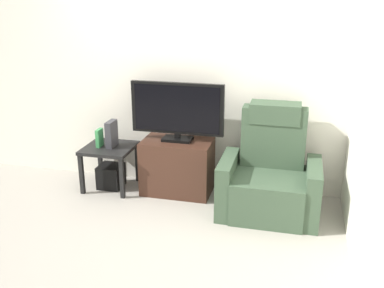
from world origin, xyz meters
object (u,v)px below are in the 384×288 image
game_console (112,134)px  book_upright (99,138)px  side_table (110,153)px  recliner_armchair (270,177)px  subwoofer_box (111,176)px  television (177,110)px  tv_stand (177,167)px

game_console → book_upright: bearing=-167.5°
book_upright → side_table: bearing=11.3°
book_upright → recliner_armchair: bearing=-3.8°
recliner_armchair → subwoofer_box: (-1.80, 0.15, -0.24)m
recliner_armchair → game_console: 1.79m
side_table → book_upright: (-0.10, -0.02, 0.18)m
subwoofer_box → game_console: game_console is taller
television → game_console: 0.80m
recliner_armchair → side_table: (-1.80, 0.15, 0.04)m
tv_stand → game_console: 0.81m
tv_stand → recliner_armchair: bearing=-11.5°
television → recliner_armchair: bearing=-12.5°
television → subwoofer_box: television is taller
recliner_armchair → subwoofer_box: bearing=175.5°
television → recliner_armchair: television is taller
tv_stand → television: 0.64m
television → subwoofer_box: (-0.77, -0.08, -0.81)m
television → subwoofer_box: size_ratio=3.83×
side_table → subwoofer_box: size_ratio=2.05×
tv_stand → side_table: (-0.77, -0.06, 0.11)m
television → book_upright: bearing=-173.5°
recliner_armchair → subwoofer_box: recliner_armchair is taller
side_table → recliner_armchair: bearing=-4.7°
recliner_armchair → game_console: (-1.76, 0.16, 0.27)m
subwoofer_box → tv_stand: bearing=4.5°
side_table → subwoofer_box: (-0.00, 0.00, -0.28)m
tv_stand → subwoofer_box: (-0.77, -0.06, -0.17)m
subwoofer_box → book_upright: 0.47m
television → side_table: size_ratio=1.87×
television → side_table: television is taller
television → subwoofer_box: bearing=-174.1°
book_upright → subwoofer_box: bearing=11.3°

